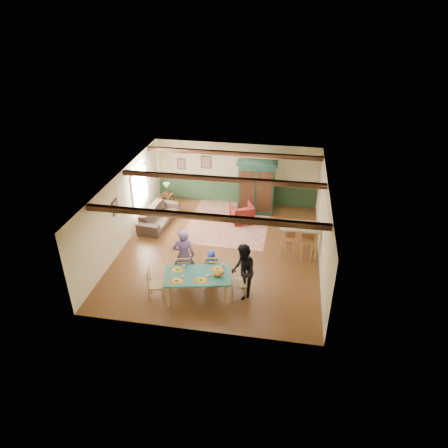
% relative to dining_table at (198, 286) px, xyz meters
% --- Properties ---
extents(floor, '(8.00, 8.00, 0.00)m').
position_rel_dining_table_xyz_m(floor, '(0.18, 2.60, -0.40)').
color(floor, '#522E17').
rests_on(floor, ground).
extents(wall_back, '(7.00, 0.02, 2.70)m').
position_rel_dining_table_xyz_m(wall_back, '(0.18, 6.60, 0.95)').
color(wall_back, '#F1E8B5').
rests_on(wall_back, floor).
extents(wall_left, '(0.02, 8.00, 2.70)m').
position_rel_dining_table_xyz_m(wall_left, '(-3.32, 2.60, 0.95)').
color(wall_left, '#F1E8B5').
rests_on(wall_left, floor).
extents(wall_right, '(0.02, 8.00, 2.70)m').
position_rel_dining_table_xyz_m(wall_right, '(3.68, 2.60, 0.95)').
color(wall_right, '#F1E8B5').
rests_on(wall_right, floor).
extents(ceiling, '(7.00, 8.00, 0.02)m').
position_rel_dining_table_xyz_m(ceiling, '(0.18, 2.60, 2.30)').
color(ceiling, white).
rests_on(ceiling, wall_back).
extents(wainscot_back, '(6.95, 0.03, 0.90)m').
position_rel_dining_table_xyz_m(wainscot_back, '(0.18, 6.58, 0.05)').
color(wainscot_back, '#213C26').
rests_on(wainscot_back, floor).
extents(ceiling_beam_front, '(6.95, 0.16, 0.16)m').
position_rel_dining_table_xyz_m(ceiling_beam_front, '(0.18, 0.30, 2.21)').
color(ceiling_beam_front, black).
rests_on(ceiling_beam_front, ceiling).
extents(ceiling_beam_mid, '(6.95, 0.16, 0.16)m').
position_rel_dining_table_xyz_m(ceiling_beam_mid, '(0.18, 3.00, 2.21)').
color(ceiling_beam_mid, black).
rests_on(ceiling_beam_mid, ceiling).
extents(ceiling_beam_back, '(6.95, 0.16, 0.16)m').
position_rel_dining_table_xyz_m(ceiling_beam_back, '(0.18, 5.60, 2.21)').
color(ceiling_beam_back, black).
rests_on(ceiling_beam_back, ceiling).
extents(window_left, '(0.06, 1.60, 1.30)m').
position_rel_dining_table_xyz_m(window_left, '(-3.29, 4.30, 1.15)').
color(window_left, white).
rests_on(window_left, wall_left).
extents(picture_left_wall, '(0.04, 0.42, 0.52)m').
position_rel_dining_table_xyz_m(picture_left_wall, '(-3.29, 2.00, 1.35)').
color(picture_left_wall, gray).
rests_on(picture_left_wall, wall_left).
extents(picture_back_a, '(0.45, 0.04, 0.55)m').
position_rel_dining_table_xyz_m(picture_back_a, '(-1.12, 6.57, 1.40)').
color(picture_back_a, gray).
rests_on(picture_back_a, wall_back).
extents(picture_back_b, '(0.38, 0.04, 0.48)m').
position_rel_dining_table_xyz_m(picture_back_b, '(-2.22, 6.57, 1.25)').
color(picture_back_b, gray).
rests_on(picture_back_b, wall_back).
extents(dining_table, '(2.12, 1.46, 0.81)m').
position_rel_dining_table_xyz_m(dining_table, '(0.00, 0.00, 0.00)').
color(dining_table, '#1F6456').
rests_on(dining_table, floor).
extents(dining_chair_far_left, '(0.54, 0.56, 1.02)m').
position_rel_dining_table_xyz_m(dining_chair_far_left, '(-0.58, 0.66, 0.11)').
color(dining_chair_far_left, tan).
rests_on(dining_chair_far_left, floor).
extents(dining_chair_far_right, '(0.54, 0.56, 1.02)m').
position_rel_dining_table_xyz_m(dining_chair_far_right, '(0.26, 0.85, 0.11)').
color(dining_chair_far_right, tan).
rests_on(dining_chair_far_right, floor).
extents(dining_chair_end_left, '(0.56, 0.54, 1.02)m').
position_rel_dining_table_xyz_m(dining_chair_end_left, '(-1.21, -0.26, 0.11)').
color(dining_chair_end_left, tan).
rests_on(dining_chair_end_left, floor).
extents(dining_chair_end_right, '(0.56, 0.54, 1.02)m').
position_rel_dining_table_xyz_m(dining_chair_end_right, '(1.21, 0.26, 0.11)').
color(dining_chair_end_right, tan).
rests_on(dining_chair_end_right, floor).
extents(person_man, '(0.75, 0.58, 1.85)m').
position_rel_dining_table_xyz_m(person_man, '(-0.60, 0.75, 0.52)').
color(person_man, slate).
rests_on(person_man, floor).
extents(person_woman, '(0.84, 0.98, 1.77)m').
position_rel_dining_table_xyz_m(person_woman, '(1.31, 0.29, 0.48)').
color(person_woman, black).
rests_on(person_woman, floor).
extents(person_child, '(0.59, 0.45, 1.08)m').
position_rel_dining_table_xyz_m(person_child, '(0.24, 0.93, 0.14)').
color(person_child, '#283BA3').
rests_on(person_child, floor).
extents(cat, '(0.41, 0.23, 0.19)m').
position_rel_dining_table_xyz_m(cat, '(0.60, 0.02, 0.50)').
color(cat, '#C56F22').
rests_on(cat, dining_table).
extents(place_setting_near_left, '(0.49, 0.41, 0.11)m').
position_rel_dining_table_xyz_m(place_setting_near_left, '(-0.52, -0.39, 0.46)').
color(place_setting_near_left, gold).
rests_on(place_setting_near_left, dining_table).
extents(place_setting_near_center, '(0.49, 0.41, 0.11)m').
position_rel_dining_table_xyz_m(place_setting_near_center, '(0.16, -0.24, 0.46)').
color(place_setting_near_center, gold).
rests_on(place_setting_near_center, dining_table).
extents(place_setting_far_left, '(0.49, 0.41, 0.11)m').
position_rel_dining_table_xyz_m(place_setting_far_left, '(-0.63, 0.14, 0.46)').
color(place_setting_far_left, gold).
rests_on(place_setting_far_left, dining_table).
extents(place_setting_far_right, '(0.49, 0.41, 0.11)m').
position_rel_dining_table_xyz_m(place_setting_far_right, '(0.52, 0.39, 0.46)').
color(place_setting_far_right, gold).
rests_on(place_setting_far_right, dining_table).
extents(area_rug, '(3.28, 3.86, 0.01)m').
position_rel_dining_table_xyz_m(area_rug, '(0.17, 4.71, -0.40)').
color(area_rug, beige).
rests_on(area_rug, floor).
extents(armoire, '(1.61, 0.67, 2.27)m').
position_rel_dining_table_xyz_m(armoire, '(1.14, 5.77, 0.73)').
color(armoire, '#143225').
rests_on(armoire, floor).
extents(armchair, '(1.11, 1.12, 0.78)m').
position_rel_dining_table_xyz_m(armchair, '(0.68, 4.85, -0.01)').
color(armchair, '#4E0F12').
rests_on(armchair, floor).
extents(sofa, '(1.14, 2.40, 0.68)m').
position_rel_dining_table_xyz_m(sofa, '(-2.57, 4.19, -0.07)').
color(sofa, '#382A23').
rests_on(sofa, floor).
extents(end_table, '(0.50, 0.50, 0.55)m').
position_rel_dining_table_xyz_m(end_table, '(-2.69, 5.76, -0.13)').
color(end_table, black).
rests_on(end_table, floor).
extents(table_lamp, '(0.29, 0.29, 0.51)m').
position_rel_dining_table_xyz_m(table_lamp, '(-2.69, 5.76, 0.40)').
color(table_lamp, '#D4BE89').
rests_on(table_lamp, end_table).
extents(counter_table, '(1.38, 0.83, 1.13)m').
position_rel_dining_table_xyz_m(counter_table, '(2.94, 2.91, 0.16)').
color(counter_table, '#B7AC8E').
rests_on(counter_table, floor).
extents(bar_stool_left, '(0.39, 0.42, 1.02)m').
position_rel_dining_table_xyz_m(bar_stool_left, '(2.63, 2.72, 0.11)').
color(bar_stool_left, '#A66D40').
rests_on(bar_stool_left, floor).
extents(bar_stool_right, '(0.45, 0.49, 1.24)m').
position_rel_dining_table_xyz_m(bar_stool_right, '(3.22, 2.61, 0.22)').
color(bar_stool_right, '#A66D40').
rests_on(bar_stool_right, floor).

